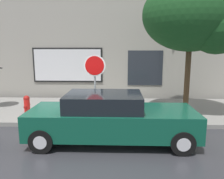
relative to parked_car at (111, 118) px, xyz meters
name	(u,v)px	position (x,y,z in m)	size (l,w,h in m)	color
ground_plane	(76,139)	(-1.06, 0.10, -0.71)	(60.00, 60.00, 0.00)	#333338
sidewalk	(89,110)	(-1.06, 3.10, -0.64)	(20.00, 4.00, 0.15)	gray
building_facade	(94,33)	(-1.06, 5.60, 2.77)	(20.00, 0.67, 7.00)	#9E998E
parked_car	(111,118)	(0.00, 0.00, 0.00)	(4.74, 1.82, 1.43)	#0F4C38
fire_hydrant	(27,106)	(-3.32, 2.02, -0.18)	(0.30, 0.44, 0.77)	red
street_tree	(196,17)	(3.01, 2.26, 3.10)	(3.55, 3.02, 5.09)	#4C3823
stop_sign	(95,74)	(-0.62, 1.55, 1.09)	(0.76, 0.10, 2.34)	gray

